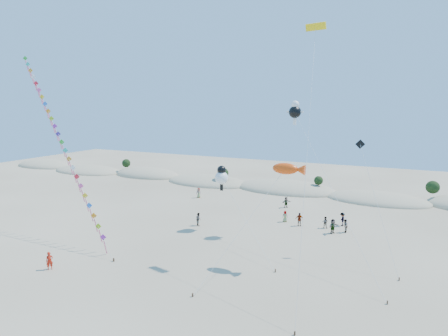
% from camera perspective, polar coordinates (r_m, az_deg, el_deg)
% --- Properties ---
extents(ground, '(160.00, 160.00, 0.00)m').
position_cam_1_polar(ground, '(32.16, -15.10, -19.71)').
color(ground, gray).
rests_on(ground, ground).
extents(dune_ridge, '(145.30, 11.49, 5.57)m').
position_cam_1_polar(dune_ridge, '(70.23, 10.13, -3.29)').
color(dune_ridge, tan).
rests_on(dune_ridge, ground).
extents(kite_train, '(24.55, 10.59, 22.82)m').
position_cam_1_polar(kite_train, '(50.50, -23.89, 4.55)').
color(kite_train, '#3F2D1E').
rests_on(kite_train, ground).
extents(fish_kite, '(6.75, 10.15, 10.13)m').
position_cam_1_polar(fish_kite, '(36.00, 9.81, -0.17)').
color(fish_kite, '#3F2D1E').
rests_on(fish_kite, ground).
extents(cartoon_kite_low, '(11.01, 10.28, 8.12)m').
position_cam_1_polar(cartoon_kite_low, '(46.78, -0.37, -1.26)').
color(cartoon_kite_low, '#3F2D1E').
rests_on(cartoon_kite_low, ground).
extents(cartoon_kite_high, '(12.58, 14.67, 16.09)m').
position_cam_1_polar(cartoon_kite_high, '(45.60, 10.79, 8.54)').
color(cartoon_kite_high, '#3F2D1E').
rests_on(cartoon_kite_high, ground).
extents(parafoil_kite, '(3.62, 15.28, 23.38)m').
position_cam_1_polar(parafoil_kite, '(38.94, 13.75, 19.28)').
color(parafoil_kite, '#3F2D1E').
rests_on(parafoil_kite, ground).
extents(dark_kite, '(5.04, 5.83, 12.07)m').
position_cam_1_polar(dark_kite, '(39.95, 21.31, -1.30)').
color(dark_kite, '#3F2D1E').
rests_on(dark_kite, ground).
extents(flyer_foreground, '(0.70, 0.76, 1.73)m').
position_cam_1_polar(flyer_foreground, '(40.39, -25.04, -12.70)').
color(flyer_foreground, '#B71E0E').
rests_on(flyer_foreground, ground).
extents(beachgoers, '(38.57, 14.56, 1.86)m').
position_cam_1_polar(beachgoers, '(50.21, 14.94, -7.78)').
color(beachgoers, slate).
rests_on(beachgoers, ground).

